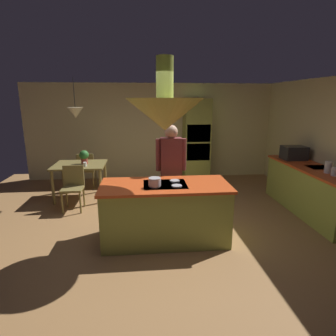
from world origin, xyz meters
name	(u,v)px	position (x,y,z in m)	size (l,w,h in m)	color
ground	(164,233)	(0.00, 0.00, 0.00)	(8.16, 8.16, 0.00)	#9E7042
wall_back	(154,132)	(0.00, 3.45, 1.27)	(6.80, 0.10, 2.55)	beige
kitchen_island	(165,212)	(0.00, -0.20, 0.45)	(1.93, 0.89, 0.92)	#939E42
counter_run_right	(310,190)	(2.84, 0.60, 0.46)	(0.73, 2.40, 0.90)	#939E42
oven_tower	(196,140)	(1.10, 3.04, 1.08)	(0.66, 0.62, 2.15)	#939E42
dining_table	(80,168)	(-1.70, 1.90, 0.66)	(1.09, 0.92, 0.76)	olive
person_at_island	(171,167)	(0.16, 0.52, 0.99)	(0.53, 0.23, 1.72)	tan
range_hood	(165,112)	(0.00, -0.20, 1.95)	(1.10, 1.10, 1.00)	#939E42
pendant_light_over_table	(76,113)	(-1.70, 1.90, 1.86)	(0.32, 0.32, 0.82)	beige
chair_facing_island	(73,185)	(-1.70, 1.22, 0.50)	(0.40, 0.40, 0.87)	olive
chair_by_back_wall	(86,168)	(-1.70, 2.58, 0.50)	(0.40, 0.40, 0.87)	olive
potted_plant_on_table	(84,156)	(-1.59, 1.92, 0.93)	(0.20, 0.20, 0.30)	#99382D
cup_on_table	(85,164)	(-1.54, 1.67, 0.81)	(0.07, 0.07, 0.09)	white
canister_flour	(335,172)	(2.84, 0.01, 0.97)	(0.12, 0.12, 0.14)	silver
canister_sugar	(328,167)	(2.84, 0.19, 1.00)	(0.12, 0.12, 0.20)	silver
microwave_on_counter	(294,153)	(2.84, 1.31, 1.04)	(0.46, 0.36, 0.28)	#232326
cooking_pot_on_cooktop	(155,182)	(-0.16, -0.33, 0.98)	(0.18, 0.18, 0.12)	#B2B2B7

